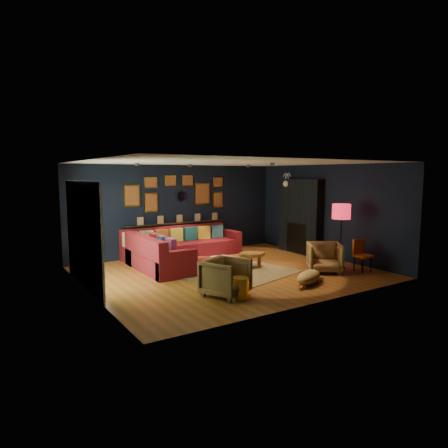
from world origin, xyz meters
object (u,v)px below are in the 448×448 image
dog (309,275)px  armchair_left (226,276)px  orange_chair (361,253)px  gold_stool (240,288)px  sectional (174,250)px  pouf (203,266)px  armchair_right (325,256)px  coffee_table (252,256)px  floor_lamp (341,214)px

dog → armchair_left: bearing=147.5°
armchair_left → orange_chair: armchair_left is taller
armchair_left → gold_stool: bearing=-89.1°
sectional → dog: bearing=-67.7°
pouf → armchair_right: 2.91m
orange_chair → coffee_table: bearing=145.1°
pouf → gold_stool: (-0.32, -1.98, 0.00)m
floor_lamp → dog: 2.10m
coffee_table → gold_stool: gold_stool is taller
gold_stool → orange_chair: orange_chair is taller
gold_stool → orange_chair: (3.70, 0.20, 0.25)m
pouf → dog: (1.47, -1.96, 0.00)m
gold_stool → armchair_left: bearing=114.7°
dog → orange_chair: bearing=-18.9°
coffee_table → dog: 1.85m
gold_stool → orange_chair: 3.72m
coffee_table → floor_lamp: floor_lamp is taller
dog → pouf: bearing=102.6°
gold_stool → pouf: bearing=80.7°
sectional → orange_chair: bearing=-45.2°
coffee_table → armchair_right: (1.20, -1.29, 0.08)m
sectional → pouf: bearing=-90.4°
armchair_right → gold_stool: 2.93m
coffee_table → gold_stool: bearing=-131.8°
armchair_left → armchair_right: bearing=-18.3°
sectional → coffee_table: bearing=-52.3°
armchair_left → orange_chair: size_ratio=1.03×
coffee_table → orange_chair: size_ratio=1.02×
floor_lamp → orange_chair: bearing=-59.1°
pouf → floor_lamp: bearing=-23.4°
dog → sectional: bearing=87.9°
gold_stool → sectional: bearing=84.7°
orange_chair → floor_lamp: bearing=125.2°
sectional → armchair_left: bearing=-98.1°
gold_stool → dog: gold_stool is taller
gold_stool → armchair_right: bearing=11.4°
coffee_table → armchair_right: bearing=-47.0°
floor_lamp → coffee_table: bearing=145.2°
pouf → armchair_left: armchair_left is taller
gold_stool → floor_lamp: (3.45, 0.62, 1.15)m
sectional → floor_lamp: bearing=-43.6°
coffee_table → floor_lamp: size_ratio=0.49×
coffee_table → armchair_right: 1.76m
coffee_table → orange_chair: 2.64m
floor_lamp → armchair_right: bearing=-175.5°
dog → gold_stool: bearing=156.2°
coffee_table → armchair_left: (-1.80, -1.57, 0.09)m
armchair_right → orange_chair: armchair_right is taller
dog → floor_lamp: bearing=-4.2°
armchair_right → orange_chair: bearing=13.0°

